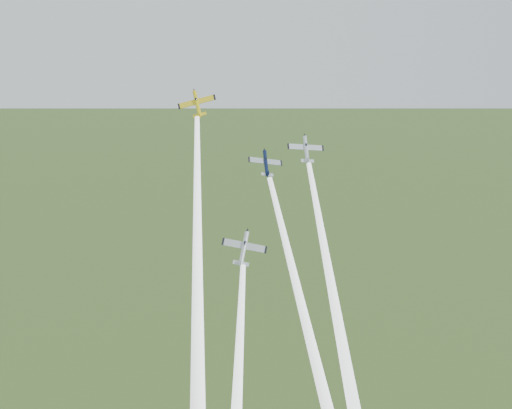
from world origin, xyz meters
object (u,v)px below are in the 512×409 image
plane_navy (266,163)px  plane_silver_low (244,248)px  plane_yellow (197,103)px  plane_silver_right (306,149)px

plane_navy → plane_silver_low: 17.52m
plane_yellow → plane_silver_low: (8.73, -19.78, -23.10)m
plane_yellow → plane_silver_right: (21.05, -4.92, -8.27)m
plane_navy → plane_silver_right: (7.96, 3.92, 1.87)m
plane_yellow → plane_silver_right: plane_yellow is taller
plane_navy → plane_silver_right: bearing=9.3°
plane_yellow → plane_navy: plane_yellow is taller
plane_silver_right → plane_silver_low: (-12.32, -14.87, -14.83)m
plane_yellow → plane_silver_right: 23.14m
plane_navy → plane_silver_right: plane_silver_right is taller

